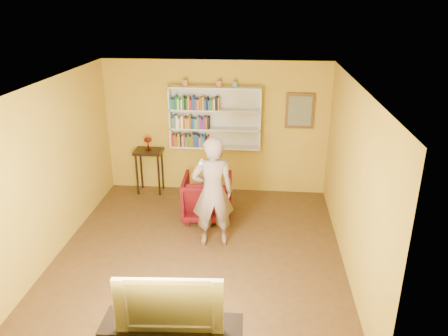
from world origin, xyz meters
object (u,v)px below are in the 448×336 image
Objects in this scene: console_table at (149,157)px; ruby_lustre at (148,141)px; armchair at (207,197)px; bookshelf at (215,117)px; television at (170,299)px; person at (213,192)px.

ruby_lustre is at bearing 135.00° from console_table.
ruby_lustre is 1.82m from armchair.
bookshelf reaches higher than television.
armchair is at bearing 87.06° from television.
console_table is at bearing -45.00° from ruby_lustre.
bookshelf is 0.97× the size of person.
bookshelf is 1.45m from ruby_lustre.
ruby_lustre is at bearing -62.72° from person.
person is at bearing 100.65° from armchair.
console_table is at bearing 103.23° from television.
ruby_lustre reaches higher than armchair.
ruby_lustre is 0.24× the size of television.
television is (-0.16, -2.57, -0.06)m from person.
ruby_lustre is (-1.35, -0.16, -0.48)m from bookshelf.
console_table is 1.71m from armchair.
bookshelf is 1.59× the size of television.
bookshelf reaches higher than console_table.
person is at bearing -51.54° from ruby_lustre.
armchair is 0.48× the size of person.
television is at bearing -72.95° from ruby_lustre.
console_table is 1.04× the size of armchair.
ruby_lustre is at bearing -39.87° from armchair.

